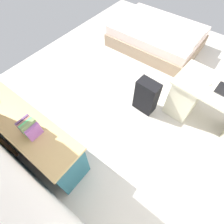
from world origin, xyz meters
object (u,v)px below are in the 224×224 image
bed (157,37)px  suitcase_black (146,96)px  credenza (30,134)px  desk (216,109)px  computer_mouse (210,83)px

bed → suitcase_black: size_ratio=3.11×
credenza → bed: 3.35m
desk → credenza: 2.77m
computer_mouse → bed: bearing=-38.0°
bed → computer_mouse: bearing=138.5°
credenza → bed: (-0.14, -3.34, -0.13)m
desk → credenza: bearing=46.8°
bed → suitcase_black: (-0.76, 1.71, 0.06)m
credenza → computer_mouse: (-1.61, -2.04, 0.38)m
desk → computer_mouse: bearing=-3.8°
credenza → suitcase_black: (-0.89, -1.63, -0.06)m
credenza → suitcase_black: 1.86m
bed → computer_mouse: 2.03m
suitcase_black → computer_mouse: bearing=-147.4°
desk → computer_mouse: size_ratio=14.78×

